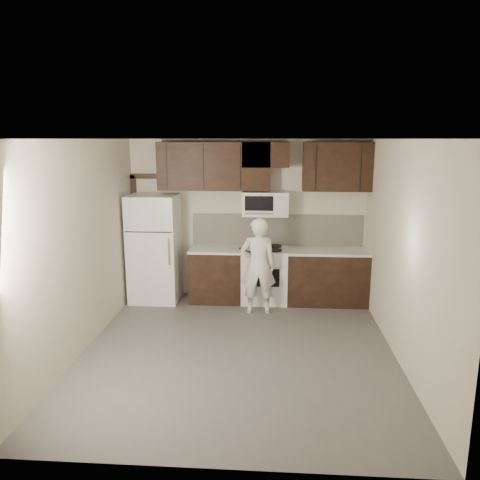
# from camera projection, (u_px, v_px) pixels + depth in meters

# --- Properties ---
(floor) EXTENTS (4.50, 4.50, 0.00)m
(floor) POSITION_uv_depth(u_px,v_px,m) (238.00, 350.00, 6.10)
(floor) COLOR #565351
(floor) RESTS_ON ground
(back_wall) EXTENTS (4.00, 0.00, 4.00)m
(back_wall) POSITION_uv_depth(u_px,v_px,m) (248.00, 219.00, 8.01)
(back_wall) COLOR beige
(back_wall) RESTS_ON ground
(ceiling) EXTENTS (4.50, 4.50, 0.00)m
(ceiling) POSITION_uv_depth(u_px,v_px,m) (238.00, 139.00, 5.53)
(ceiling) COLOR white
(ceiling) RESTS_ON back_wall
(counter_run) EXTENTS (2.95, 0.64, 0.91)m
(counter_run) POSITION_uv_depth(u_px,v_px,m) (282.00, 275.00, 7.85)
(counter_run) COLOR black
(counter_run) RESTS_ON floor
(stove) EXTENTS (0.76, 0.66, 0.94)m
(stove) POSITION_uv_depth(u_px,v_px,m) (264.00, 275.00, 7.87)
(stove) COLOR white
(stove) RESTS_ON floor
(backsplash) EXTENTS (2.90, 0.02, 0.54)m
(backsplash) POSITION_uv_depth(u_px,v_px,m) (277.00, 230.00, 8.00)
(backsplash) COLOR beige
(backsplash) RESTS_ON counter_run
(upper_cabinets) EXTENTS (3.48, 0.35, 0.78)m
(upper_cabinets) POSITION_uv_depth(u_px,v_px,m) (260.00, 165.00, 7.62)
(upper_cabinets) COLOR black
(upper_cabinets) RESTS_ON back_wall
(microwave) EXTENTS (0.76, 0.42, 0.40)m
(microwave) POSITION_uv_depth(u_px,v_px,m) (265.00, 204.00, 7.73)
(microwave) COLOR white
(microwave) RESTS_ON upper_cabinets
(refrigerator) EXTENTS (0.80, 0.76, 1.80)m
(refrigerator) POSITION_uv_depth(u_px,v_px,m) (155.00, 248.00, 7.86)
(refrigerator) COLOR white
(refrigerator) RESTS_ON floor
(door_trim) EXTENTS (0.50, 0.08, 2.12)m
(door_trim) POSITION_uv_depth(u_px,v_px,m) (138.00, 224.00, 8.12)
(door_trim) COLOR black
(door_trim) RESTS_ON floor
(saucepan) EXTENTS (0.29, 0.17, 0.16)m
(saucepan) POSITION_uv_depth(u_px,v_px,m) (254.00, 247.00, 7.63)
(saucepan) COLOR silver
(saucepan) RESTS_ON stove
(baking_tray) EXTENTS (0.47, 0.41, 0.02)m
(baking_tray) POSITION_uv_depth(u_px,v_px,m) (253.00, 250.00, 7.67)
(baking_tray) COLOR black
(baking_tray) RESTS_ON counter_run
(pizza) EXTENTS (0.34, 0.34, 0.02)m
(pizza) POSITION_uv_depth(u_px,v_px,m) (253.00, 248.00, 7.67)
(pizza) COLOR tan
(pizza) RESTS_ON baking_tray
(person) EXTENTS (0.58, 0.40, 1.53)m
(person) POSITION_uv_depth(u_px,v_px,m) (258.00, 266.00, 7.27)
(person) COLOR white
(person) RESTS_ON floor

